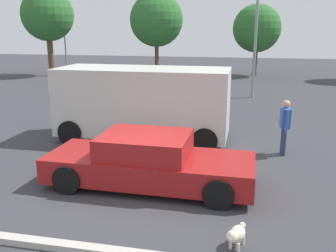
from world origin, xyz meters
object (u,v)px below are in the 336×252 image
van_white (143,102)px  sedan_foreground (149,162)px  dog (236,234)px  light_post_near (258,0)px  pedestrian (285,123)px  light_post_mid (64,18)px

van_white → sedan_foreground: bearing=-72.9°
sedan_foreground → dog: size_ratio=7.85×
sedan_foreground → light_post_near: bearing=79.4°
sedan_foreground → pedestrian: bearing=42.6°
pedestrian → van_white: bearing=-13.2°
light_post_near → light_post_mid: bearing=148.9°
sedan_foreground → van_white: 3.74m
van_white → pedestrian: van_white is taller
light_post_near → dog: bearing=-91.4°
sedan_foreground → dog: sedan_foreground is taller
pedestrian → light_post_near: size_ratio=0.22×
dog → light_post_mid: bearing=-128.3°
van_white → light_post_mid: 21.32m
dog → light_post_near: size_ratio=0.08×
light_post_near → light_post_mid: 17.66m
pedestrian → light_post_mid: 24.45m
dog → pedestrian: bearing=-173.4°
van_white → pedestrian: 4.36m
sedan_foreground → dog: (2.06, -2.17, -0.31)m
dog → light_post_near: bearing=-162.0°
pedestrian → light_post_near: 9.97m
dog → van_white: size_ratio=0.11×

